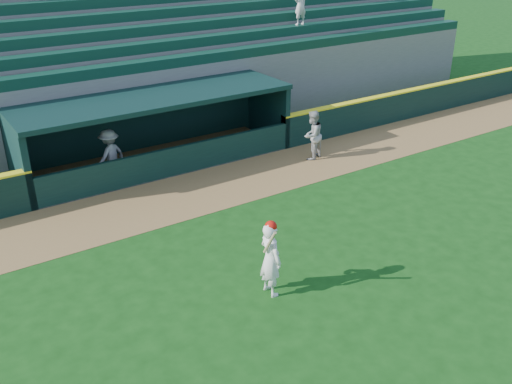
# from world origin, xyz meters

# --- Properties ---
(ground) EXTENTS (120.00, 120.00, 0.00)m
(ground) POSITION_xyz_m (0.00, 0.00, 0.00)
(ground) COLOR #124110
(ground) RESTS_ON ground
(warning_track) EXTENTS (40.00, 3.00, 0.01)m
(warning_track) POSITION_xyz_m (0.00, 4.90, 0.01)
(warning_track) COLOR olive
(warning_track) RESTS_ON ground
(field_wall_right) EXTENTS (15.50, 0.30, 1.20)m
(field_wall_right) POSITION_xyz_m (12.25, 6.55, 0.60)
(field_wall_right) COLOR black
(field_wall_right) RESTS_ON ground
(wall_stripe_right) EXTENTS (15.50, 0.32, 0.06)m
(wall_stripe_right) POSITION_xyz_m (12.25, 6.55, 1.23)
(wall_stripe_right) COLOR yellow
(wall_stripe_right) RESTS_ON field_wall_right
(dugout_player_front) EXTENTS (1.03, 0.92, 1.77)m
(dugout_player_front) POSITION_xyz_m (4.75, 5.15, 0.88)
(dugout_player_front) COLOR #A7A7A2
(dugout_player_front) RESTS_ON ground
(dugout_player_inside) EXTENTS (1.29, 1.06, 1.73)m
(dugout_player_inside) POSITION_xyz_m (-1.88, 7.28, 0.87)
(dugout_player_inside) COLOR gray
(dugout_player_inside) RESTS_ON ground
(dugout) EXTENTS (9.40, 2.80, 2.46)m
(dugout) POSITION_xyz_m (0.00, 8.00, 1.36)
(dugout) COLOR slate
(dugout) RESTS_ON ground
(stands) EXTENTS (34.50, 6.25, 7.51)m
(stands) POSITION_xyz_m (0.01, 12.58, 2.40)
(stands) COLOR slate
(stands) RESTS_ON ground
(batter_at_plate) EXTENTS (0.47, 0.81, 1.86)m
(batter_at_plate) POSITION_xyz_m (-1.19, -0.77, 0.93)
(batter_at_plate) COLOR white
(batter_at_plate) RESTS_ON ground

